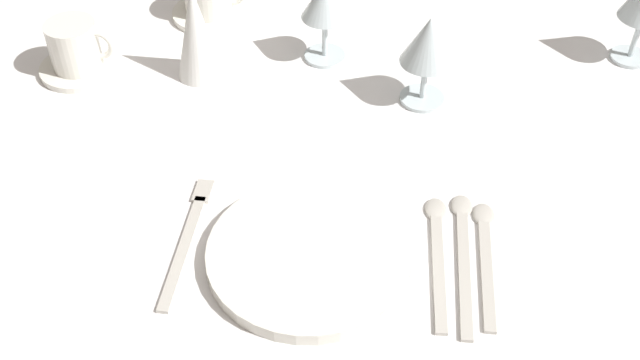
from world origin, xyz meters
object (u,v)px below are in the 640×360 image
fork_outer (188,235)px  spoon_dessert (463,245)px  spoon_soup (437,245)px  wine_glass_right (325,4)px  spoon_tea (485,247)px  napkin_folded (196,31)px  coffee_cup_right (75,45)px  dinner_plate (309,255)px  wine_glass_centre (428,44)px

fork_outer → spoon_dessert: 0.34m
spoon_soup → wine_glass_right: (-0.18, 0.39, 0.10)m
spoon_dessert → spoon_tea: bearing=-2.0°
spoon_tea → wine_glass_right: 0.46m
spoon_dessert → napkin_folded: 0.52m
coffee_cup_right → spoon_soup: bearing=-29.1°
dinner_plate → wine_glass_right: 0.44m
spoon_soup → wine_glass_centre: bearing=94.4°
coffee_cup_right → wine_glass_centre: wine_glass_centre is taller
spoon_tea → spoon_dessert: bearing=178.0°
dinner_plate → napkin_folded: size_ratio=1.59×
coffee_cup_right → wine_glass_centre: bearing=-1.9°
fork_outer → spoon_tea: (0.37, 0.02, -0.00)m
spoon_dessert → dinner_plate: bearing=-167.5°
fork_outer → wine_glass_right: bearing=72.2°
dinner_plate → spoon_dessert: size_ratio=1.09×
dinner_plate → coffee_cup_right: coffee_cup_right is taller
spoon_dessert → napkin_folded: (-0.40, 0.32, 0.08)m
spoon_soup → wine_glass_centre: 0.31m
wine_glass_right → spoon_soup: bearing=-65.2°
spoon_dessert → napkin_folded: napkin_folded is taller
dinner_plate → wine_glass_centre: bearing=68.3°
dinner_plate → spoon_tea: (0.21, 0.04, -0.01)m
coffee_cup_right → napkin_folded: size_ratio=0.65×
dinner_plate → wine_glass_right: size_ratio=1.83×
napkin_folded → spoon_soup: bearing=-41.2°
fork_outer → wine_glass_centre: 0.43m
spoon_soup → napkin_folded: size_ratio=1.37×
coffee_cup_right → napkin_folded: 0.19m
wine_glass_centre → napkin_folded: size_ratio=0.90×
spoon_soup → wine_glass_centre: wine_glass_centre is taller
spoon_soup → wine_glass_right: 0.44m
spoon_tea → napkin_folded: 0.54m
spoon_tea → wine_glass_right: (-0.24, 0.39, 0.10)m
dinner_plate → spoon_tea: 0.22m
dinner_plate → fork_outer: dinner_plate is taller
spoon_soup → spoon_tea: size_ratio=1.06×
dinner_plate → coffee_cup_right: 0.54m
spoon_dessert → wine_glass_right: 0.45m
spoon_dessert → coffee_cup_right: (-0.59, 0.31, 0.05)m
spoon_soup → dinner_plate: bearing=-166.0°
wine_glass_centre → wine_glass_right: (-0.16, 0.10, -0.00)m
spoon_tea → coffee_cup_right: 0.69m
spoon_tea → wine_glass_centre: 0.32m
wine_glass_centre → dinner_plate: bearing=-111.7°
dinner_plate → spoon_tea: dinner_plate is taller
dinner_plate → spoon_dessert: dinner_plate is taller
fork_outer → spoon_tea: spoon_tea is taller
spoon_soup → wine_glass_centre: size_ratio=1.51×
fork_outer → spoon_dessert: bearing=3.4°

